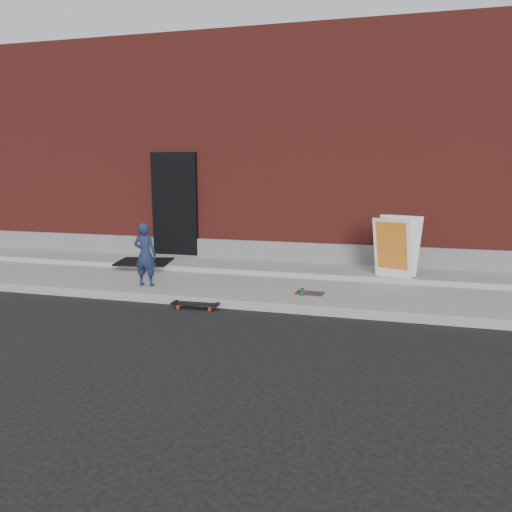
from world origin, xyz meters
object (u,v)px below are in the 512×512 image
(child, at_px, (145,254))
(pizza_sign, at_px, (397,246))
(soda_can, at_px, (302,292))
(skateboard, at_px, (195,304))

(child, height_order, pizza_sign, pizza_sign)
(child, xyz_separation_m, soda_can, (2.77, 0.03, -0.50))
(child, height_order, soda_can, child)
(skateboard, bearing_deg, pizza_sign, 34.50)
(soda_can, bearing_deg, pizza_sign, 44.22)
(pizza_sign, bearing_deg, child, -161.08)
(skateboard, xyz_separation_m, soda_can, (1.59, 0.67, 0.14))
(pizza_sign, xyz_separation_m, soda_can, (-1.46, -1.42, -0.59))
(pizza_sign, bearing_deg, soda_can, -135.78)
(child, distance_m, pizza_sign, 4.48)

